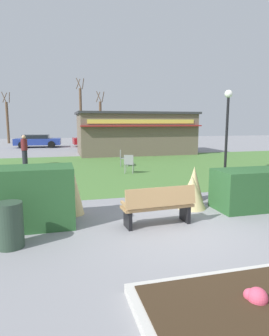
{
  "coord_description": "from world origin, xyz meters",
  "views": [
    {
      "loc": [
        -2.52,
        -5.77,
        2.41
      ],
      "look_at": [
        -0.12,
        3.42,
        0.92
      ],
      "focal_mm": 31.56,
      "sensor_mm": 36.0,
      "label": 1
    }
  ],
  "objects_px": {
    "cafe_chair_north": "(129,162)",
    "parked_car_east_slot": "(149,139)",
    "park_bench": "(159,206)",
    "person_standing": "(24,150)",
    "trash_bin": "(9,225)",
    "lamppost_mid": "(227,121)",
    "cafe_chair_center": "(122,157)",
    "tree_center_bg": "(100,121)",
    "parked_car_center_slot": "(94,140)",
    "parked_car_west_slot": "(37,141)",
    "tree_left_bg": "(8,121)",
    "tree_right_bg": "(81,115)",
    "food_kiosk": "(136,133)"
  },
  "relations": [
    {
      "from": "cafe_chair_center",
      "to": "tree_left_bg",
      "type": "relative_size",
      "value": 0.16
    },
    {
      "from": "park_bench",
      "to": "tree_right_bg",
      "type": "relative_size",
      "value": 0.25
    },
    {
      "from": "cafe_chair_center",
      "to": "parked_car_east_slot",
      "type": "bearing_deg",
      "value": 66.92
    },
    {
      "from": "tree_right_bg",
      "to": "cafe_chair_center",
      "type": "bearing_deg",
      "value": -87.4
    },
    {
      "from": "parked_car_center_slot",
      "to": "lamppost_mid",
      "type": "bearing_deg",
      "value": -76.7
    },
    {
      "from": "cafe_chair_north",
      "to": "parked_car_east_slot",
      "type": "relative_size",
      "value": 0.21
    },
    {
      "from": "lamppost_mid",
      "to": "trash_bin",
      "type": "xyz_separation_m",
      "value": [
        -8.58,
        -6.38,
        -1.99
      ]
    },
    {
      "from": "tree_right_bg",
      "to": "person_standing",
      "type": "bearing_deg",
      "value": -105.33
    },
    {
      "from": "parked_car_center_slot",
      "to": "parked_car_east_slot",
      "type": "distance_m",
      "value": 5.74
    },
    {
      "from": "person_standing",
      "to": "tree_center_bg",
      "type": "relative_size",
      "value": 0.3
    },
    {
      "from": "parked_car_center_slot",
      "to": "tree_right_bg",
      "type": "bearing_deg",
      "value": 103.95
    },
    {
      "from": "person_standing",
      "to": "tree_right_bg",
      "type": "xyz_separation_m",
      "value": [
        4.39,
        16.01,
        2.3
      ]
    },
    {
      "from": "trash_bin",
      "to": "parked_car_center_slot",
      "type": "height_order",
      "value": "parked_car_center_slot"
    },
    {
      "from": "tree_right_bg",
      "to": "parked_car_east_slot",
      "type": "bearing_deg",
      "value": -29.89
    },
    {
      "from": "parked_car_west_slot",
      "to": "parked_car_center_slot",
      "type": "bearing_deg",
      "value": -0.05
    },
    {
      "from": "trash_bin",
      "to": "parked_car_west_slot",
      "type": "height_order",
      "value": "parked_car_west_slot"
    },
    {
      "from": "cafe_chair_north",
      "to": "parked_car_center_slot",
      "type": "distance_m",
      "value": 16.15
    },
    {
      "from": "trash_bin",
      "to": "tree_left_bg",
      "type": "distance_m",
      "value": 30.47
    },
    {
      "from": "person_standing",
      "to": "tree_right_bg",
      "type": "height_order",
      "value": "tree_right_bg"
    },
    {
      "from": "cafe_chair_north",
      "to": "parked_car_east_slot",
      "type": "xyz_separation_m",
      "value": [
        6.09,
        16.14,
        0.12
      ]
    },
    {
      "from": "cafe_chair_north",
      "to": "person_standing",
      "type": "bearing_deg",
      "value": 141.45
    },
    {
      "from": "parked_car_west_slot",
      "to": "tree_left_bg",
      "type": "relative_size",
      "value": 0.76
    },
    {
      "from": "cafe_chair_north",
      "to": "tree_right_bg",
      "type": "height_order",
      "value": "tree_right_bg"
    },
    {
      "from": "tree_left_bg",
      "to": "cafe_chair_north",
      "type": "bearing_deg",
      "value": -69.35
    },
    {
      "from": "park_bench",
      "to": "person_standing",
      "type": "relative_size",
      "value": 1.02
    },
    {
      "from": "park_bench",
      "to": "cafe_chair_center",
      "type": "xyz_separation_m",
      "value": [
        1.18,
        9.33,
        0.05
      ]
    },
    {
      "from": "park_bench",
      "to": "parked_car_center_slot",
      "type": "distance_m",
      "value": 23.2
    },
    {
      "from": "parked_car_east_slot",
      "to": "tree_center_bg",
      "type": "xyz_separation_m",
      "value": [
        -4.66,
        3.01,
        1.81
      ]
    },
    {
      "from": "person_standing",
      "to": "tree_right_bg",
      "type": "relative_size",
      "value": 0.24
    },
    {
      "from": "lamppost_mid",
      "to": "tree_center_bg",
      "type": "relative_size",
      "value": 0.68
    },
    {
      "from": "tree_left_bg",
      "to": "park_bench",
      "type": "bearing_deg",
      "value": -75.72
    },
    {
      "from": "cafe_chair_center",
      "to": "person_standing",
      "type": "relative_size",
      "value": 0.53
    },
    {
      "from": "trash_bin",
      "to": "person_standing",
      "type": "distance_m",
      "value": 11.46
    },
    {
      "from": "parked_car_center_slot",
      "to": "food_kiosk",
      "type": "bearing_deg",
      "value": -73.97
    },
    {
      "from": "cafe_chair_center",
      "to": "parked_car_center_slot",
      "type": "height_order",
      "value": "parked_car_center_slot"
    },
    {
      "from": "cafe_chair_north",
      "to": "tree_center_bg",
      "type": "distance_m",
      "value": 19.3
    },
    {
      "from": "park_bench",
      "to": "person_standing",
      "type": "bearing_deg",
      "value": 110.03
    },
    {
      "from": "parked_car_east_slot",
      "to": "park_bench",
      "type": "bearing_deg",
      "value": -106.98
    },
    {
      "from": "tree_left_bg",
      "to": "tree_right_bg",
      "type": "distance_m",
      "value": 8.39
    },
    {
      "from": "cafe_chair_center",
      "to": "person_standing",
      "type": "distance_m",
      "value": 5.46
    },
    {
      "from": "lamppost_mid",
      "to": "cafe_chair_center",
      "type": "relative_size",
      "value": 4.32
    },
    {
      "from": "lamppost_mid",
      "to": "person_standing",
      "type": "relative_size",
      "value": 2.28
    },
    {
      "from": "tree_center_bg",
      "to": "parked_car_west_slot",
      "type": "bearing_deg",
      "value": -155.11
    },
    {
      "from": "park_bench",
      "to": "trash_bin",
      "type": "distance_m",
      "value": 3.21
    },
    {
      "from": "food_kiosk",
      "to": "tree_right_bg",
      "type": "bearing_deg",
      "value": 105.34
    },
    {
      "from": "food_kiosk",
      "to": "parked_car_center_slot",
      "type": "height_order",
      "value": "food_kiosk"
    },
    {
      "from": "tree_left_bg",
      "to": "cafe_chair_center",
      "type": "bearing_deg",
      "value": -66.77
    },
    {
      "from": "cafe_chair_north",
      "to": "parked_car_east_slot",
      "type": "bearing_deg",
      "value": 69.35
    },
    {
      "from": "parked_car_center_slot",
      "to": "tree_right_bg",
      "type": "height_order",
      "value": "tree_right_bg"
    },
    {
      "from": "lamppost_mid",
      "to": "tree_right_bg",
      "type": "bearing_deg",
      "value": 103.42
    }
  ]
}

